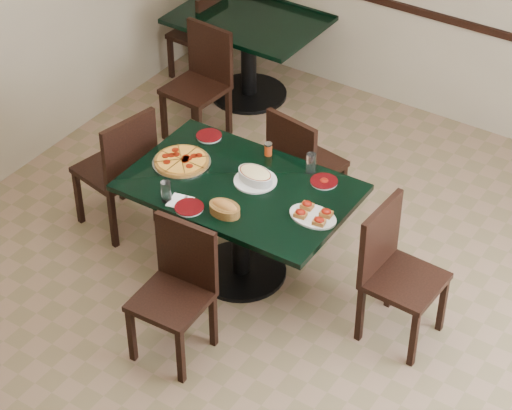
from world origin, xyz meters
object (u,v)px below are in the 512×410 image
Objects in this scene: bread_basket at (225,208)px; bruschetta_platter at (313,214)px; main_table at (240,207)px; chair_far at (301,161)px; back_table at (249,42)px; chair_near at (178,283)px; pepperoni_pizza at (182,161)px; chair_right at (393,266)px; back_chair_left at (204,30)px; back_chair_near at (202,77)px; chair_left at (121,165)px; lasagna_casserole at (255,176)px.

bruschetta_platter is at bearing 29.86° from bread_basket.
chair_far is at bearing 87.56° from main_table.
back_table is at bearing 121.28° from bread_basket.
chair_near is 0.96m from pepperoni_pizza.
back_chair_left is (-2.84, 1.94, -0.05)m from chair_right.
main_table is 1.62× the size of chair_near.
chair_near is at bearing -86.26° from main_table.
back_chair_near reaches higher than main_table.
pepperoni_pizza is at bearing -54.83° from back_chair_near.
chair_left reaches higher than pepperoni_pizza.
chair_right is (1.07, -0.66, 0.01)m from chair_far.
lasagna_casserole is at bearing 91.45° from chair_right.
back_chair_left reaches higher than pepperoni_pizza.
chair_left reaches higher than chair_right.
chair_near is 0.93× the size of chair_left.
pepperoni_pizza is at bearing 65.87° from chair_far.
back_chair_left is at bearing 129.14° from back_chair_near.
bruschetta_platter is at bearing -4.95° from lasagna_casserole.
chair_left is at bearing -176.73° from pepperoni_pizza.
chair_right reaches higher than back_table.
back_table is 1.33× the size of chair_far.
main_table is 5.19× the size of lasagna_casserole.
back_chair_left is 3.10m from bruschetta_platter.
chair_near reaches higher than back_table.
lasagna_casserole is at bearing 107.99° from chair_left.
chair_left is at bearing -176.51° from bruschetta_platter.
back_table is at bearing 121.53° from main_table.
chair_left is (-1.00, -0.77, 0.03)m from chair_far.
lasagna_casserole is 0.86× the size of bruschetta_platter.
chair_near is 2.75× the size of bruschetta_platter.
back_table is at bearing 53.23° from chair_right.
chair_right reaches higher than pepperoni_pizza.
back_chair_near reaches higher than pepperoni_pizza.
bread_basket is at bearing 41.34° from back_chair_left.
bruschetta_platter is at bearing -3.89° from main_table.
chair_left is 4.55× the size of bread_basket.
chair_right is 1.10× the size of back_chair_left.
lasagna_casserole is (1.81, -1.93, 0.32)m from back_chair_left.
bread_basket is at bearing -27.66° from pepperoni_pizza.
chair_far is 1.06m from bread_basket.
chair_far reaches higher than main_table.
back_chair_left is (-0.77, 2.05, -0.07)m from chair_left.
chair_near is (0.04, -1.50, -0.01)m from chair_far.
chair_left is 2.48× the size of pepperoni_pizza.
main_table is at bearing -116.51° from lasagna_casserole.
main_table is 0.98m from chair_left.
lasagna_casserole is 0.38m from bread_basket.
chair_near is 0.93m from bruschetta_platter.
chair_far is 0.99× the size of back_chair_near.
lasagna_casserole reaches higher than pepperoni_pizza.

